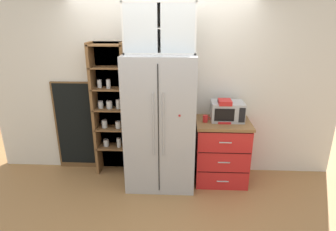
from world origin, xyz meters
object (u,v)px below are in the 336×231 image
Objects in this scene: refrigerator at (161,122)px; microwave at (227,111)px; bottle_cobalt at (223,112)px; chalkboard_menu at (75,126)px; mug_red at (205,119)px; coffee_maker at (224,110)px.

microwave is (0.91, 0.12, 0.13)m from refrigerator.
refrigerator is 0.87m from bottle_cobalt.
bottle_cobalt is 0.19× the size of chalkboard_menu.
chalkboard_menu is (-2.24, 0.21, -0.35)m from microwave.
mug_red is 0.08× the size of chalkboard_menu.
microwave is 2.27m from chalkboard_menu.
microwave is at bearing -25.16° from bottle_cobalt.
bottle_cobalt is (0.85, 0.15, 0.11)m from refrigerator.
bottle_cobalt is at bearing 9.70° from refrigerator.
chalkboard_menu is at bearing 174.52° from microwave.
refrigerator is 1.33× the size of chalkboard_menu.
chalkboard_menu is at bearing 175.02° from bottle_cobalt.
refrigerator is 0.87m from coffee_maker.
bottle_cobalt is (-0.05, 0.02, -0.02)m from microwave.
refrigerator is 7.14× the size of bottle_cobalt.
refrigerator is 0.61m from mug_red.
mug_red is 0.28m from bottle_cobalt.
chalkboard_menu is at bearing 171.25° from mug_red.
coffee_maker is 1.21× the size of bottle_cobalt.
refrigerator is at bearing -14.18° from chalkboard_menu.
refrigerator is at bearing -176.43° from mug_red.
coffee_maker is 2.93× the size of mug_red.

